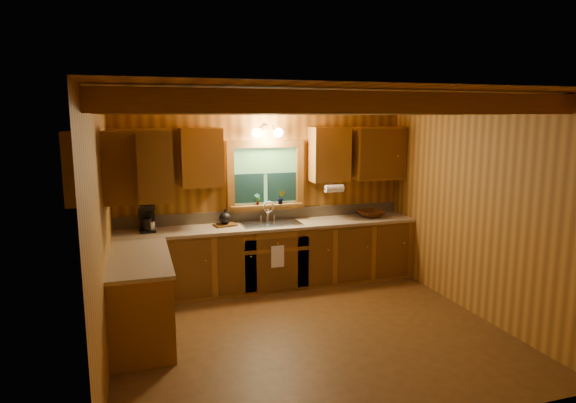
% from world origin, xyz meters
% --- Properties ---
extents(room, '(4.20, 4.20, 4.20)m').
position_xyz_m(room, '(0.00, 0.00, 1.30)').
color(room, '#563514').
rests_on(room, ground).
extents(ceiling_beams, '(4.20, 2.54, 0.18)m').
position_xyz_m(ceiling_beams, '(0.00, 0.00, 2.49)').
color(ceiling_beams, brown).
rests_on(ceiling_beams, room).
extents(base_cabinets, '(4.20, 2.22, 0.86)m').
position_xyz_m(base_cabinets, '(-0.49, 1.28, 0.43)').
color(base_cabinets, brown).
rests_on(base_cabinets, ground).
extents(countertop, '(4.20, 2.24, 0.04)m').
position_xyz_m(countertop, '(-0.48, 1.29, 0.88)').
color(countertop, tan).
rests_on(countertop, base_cabinets).
extents(backsplash, '(4.20, 0.02, 0.16)m').
position_xyz_m(backsplash, '(0.00, 1.89, 0.98)').
color(backsplash, '#9A8767').
rests_on(backsplash, room).
extents(dishwasher_panel, '(0.02, 0.60, 0.80)m').
position_xyz_m(dishwasher_panel, '(-1.47, 0.68, 0.43)').
color(dishwasher_panel, white).
rests_on(dishwasher_panel, base_cabinets).
extents(upper_cabinets, '(4.19, 1.77, 0.78)m').
position_xyz_m(upper_cabinets, '(-0.56, 1.42, 1.84)').
color(upper_cabinets, brown).
rests_on(upper_cabinets, room).
extents(window, '(1.12, 0.08, 1.00)m').
position_xyz_m(window, '(0.00, 1.87, 1.53)').
color(window, brown).
rests_on(window, room).
extents(window_sill, '(1.06, 0.14, 0.04)m').
position_xyz_m(window_sill, '(0.00, 1.82, 1.12)').
color(window_sill, brown).
rests_on(window_sill, room).
extents(wall_sconce, '(0.45, 0.21, 0.17)m').
position_xyz_m(wall_sconce, '(0.00, 1.75, 2.16)').
color(wall_sconce, black).
rests_on(wall_sconce, room).
extents(paper_towel_roll, '(0.27, 0.11, 0.11)m').
position_xyz_m(paper_towel_roll, '(0.92, 1.53, 1.37)').
color(paper_towel_roll, white).
rests_on(paper_towel_roll, upper_cabinets).
extents(dish_towel, '(0.18, 0.01, 0.30)m').
position_xyz_m(dish_towel, '(0.00, 1.26, 0.52)').
color(dish_towel, white).
rests_on(dish_towel, base_cabinets).
extents(sink, '(0.82, 0.48, 0.43)m').
position_xyz_m(sink, '(0.00, 1.60, 0.86)').
color(sink, silver).
rests_on(sink, countertop).
extents(coffee_maker, '(0.20, 0.25, 0.35)m').
position_xyz_m(coffee_maker, '(-1.66, 1.66, 1.07)').
color(coffee_maker, black).
rests_on(coffee_maker, countertop).
extents(utensil_crock, '(0.11, 0.11, 0.32)m').
position_xyz_m(utensil_crock, '(-1.62, 1.62, 0.98)').
color(utensil_crock, silver).
rests_on(utensil_crock, countertop).
extents(cutting_board, '(0.33, 0.26, 0.03)m').
position_xyz_m(cutting_board, '(-0.63, 1.66, 0.91)').
color(cutting_board, '#5B3713').
rests_on(cutting_board, countertop).
extents(teakettle, '(0.16, 0.16, 0.20)m').
position_xyz_m(teakettle, '(-0.63, 1.66, 1.01)').
color(teakettle, black).
rests_on(teakettle, cutting_board).
extents(wicker_basket, '(0.44, 0.44, 0.10)m').
position_xyz_m(wicker_basket, '(1.56, 1.62, 0.95)').
color(wicker_basket, '#48230C').
rests_on(wicker_basket, countertop).
extents(potted_plant_left, '(0.09, 0.07, 0.16)m').
position_xyz_m(potted_plant_left, '(-0.14, 1.81, 1.22)').
color(potted_plant_left, '#5B3713').
rests_on(potted_plant_left, window_sill).
extents(potted_plant_right, '(0.11, 0.10, 0.19)m').
position_xyz_m(potted_plant_right, '(0.21, 1.79, 1.24)').
color(potted_plant_right, '#5B3713').
rests_on(potted_plant_right, window_sill).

